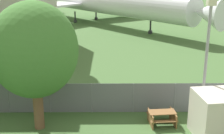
# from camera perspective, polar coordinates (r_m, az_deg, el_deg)

# --- Properties ---
(perimeter_fence) EXTENTS (56.07, 0.07, 1.89)m
(perimeter_fence) POSITION_cam_1_polar(r_m,az_deg,el_deg) (19.21, 3.89, -5.66)
(perimeter_fence) COLOR slate
(perimeter_fence) RESTS_ON ground
(airplane) EXTENTS (34.31, 38.96, 11.15)m
(airplane) POSITION_cam_1_polar(r_m,az_deg,el_deg) (53.00, -3.91, 12.07)
(airplane) COLOR silver
(airplane) RESTS_ON ground
(picnic_bench_near_cabin) EXTENTS (1.64, 1.53, 0.76)m
(picnic_bench_near_cabin) POSITION_cam_1_polar(r_m,az_deg,el_deg) (18.17, 9.11, -8.90)
(picnic_bench_near_cabin) COLOR brown
(picnic_bench_near_cabin) RESTS_ON ground
(tree_near_hangar) EXTENTS (4.61, 4.61, 7.01)m
(tree_near_hangar) POSITION_cam_1_polar(r_m,az_deg,el_deg) (16.65, -14.07, 2.97)
(tree_near_hangar) COLOR brown
(tree_near_hangar) RESTS_ON ground
(light_mast) EXTENTS (0.44, 0.44, 7.01)m
(light_mast) POSITION_cam_1_polar(r_m,az_deg,el_deg) (17.77, 17.01, 3.26)
(light_mast) COLOR #99999E
(light_mast) RESTS_ON ground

